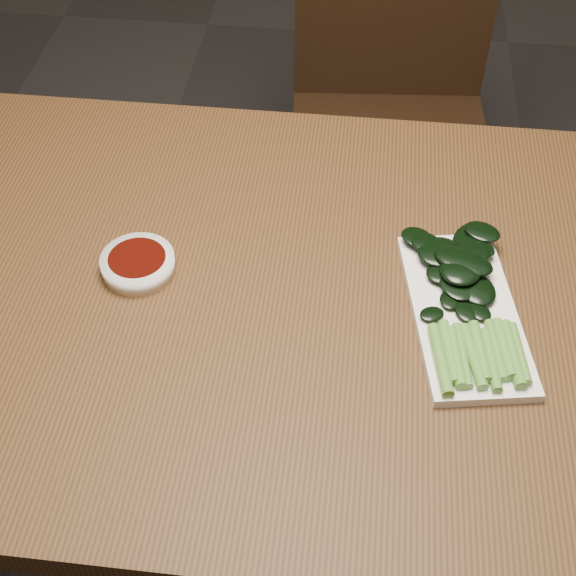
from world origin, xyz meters
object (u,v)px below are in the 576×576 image
Objects in this scene: chair_far at (391,108)px; gai_lan at (466,291)px; table at (304,325)px; sauce_bowl at (138,264)px; serving_plate at (464,313)px.

gai_lan is (0.09, -0.82, 0.29)m from chair_far.
chair_far reaches higher than gai_lan.
table is 0.23m from gai_lan.
sauce_bowl reaches higher than table.
table is 4.75× the size of serving_plate.
serving_plate is 0.03m from gai_lan.
table is at bearing 179.71° from gai_lan.
table is 1.57× the size of chair_far.
chair_far is 2.94× the size of gai_lan.
gai_lan reaches higher than sauce_bowl.
chair_far is 3.02× the size of serving_plate.
serving_plate is 0.97× the size of gai_lan.
chair_far is 0.92m from sauce_bowl.
table is at bearing -102.77° from chair_far.
chair_far is at bearing 96.22° from serving_plate.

